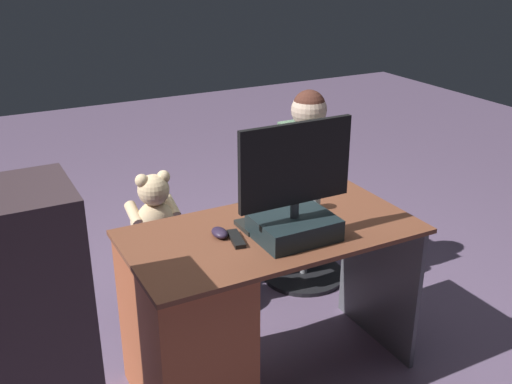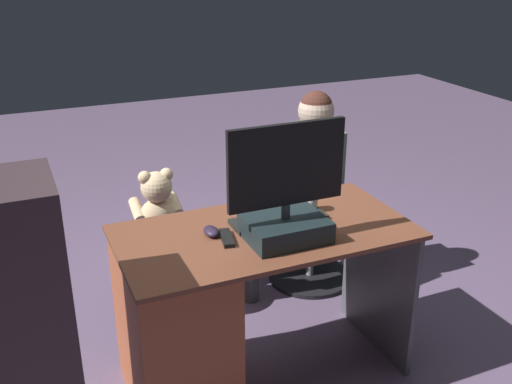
{
  "view_description": "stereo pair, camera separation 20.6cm",
  "coord_description": "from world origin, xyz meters",
  "px_view_note": "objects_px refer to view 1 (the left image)",
  "views": [
    {
      "loc": [
        1.12,
        2.36,
        1.86
      ],
      "look_at": [
        -0.13,
        -0.01,
        0.75
      ],
      "focal_mm": 42.19,
      "sensor_mm": 36.0,
      "label": 1
    },
    {
      "loc": [
        0.94,
        2.44,
        1.86
      ],
      "look_at": [
        -0.13,
        -0.01,
        0.75
      ],
      "focal_mm": 42.19,
      "sensor_mm": 36.0,
      "label": 2
    }
  ],
  "objects_px": {
    "monitor": "(295,204)",
    "office_chair_teddy": "(159,270)",
    "keyboard": "(284,218)",
    "visitor_chair": "(304,240)",
    "computer_mouse": "(220,233)",
    "cup": "(314,200)",
    "person": "(292,175)",
    "desk": "(204,320)",
    "tv_remote": "(236,239)",
    "teddy_bear": "(154,209)"
  },
  "relations": [
    {
      "from": "cup",
      "to": "tv_remote",
      "type": "distance_m",
      "value": 0.47
    },
    {
      "from": "computer_mouse",
      "to": "desk",
      "type": "bearing_deg",
      "value": 22.86
    },
    {
      "from": "office_chair_teddy",
      "to": "visitor_chair",
      "type": "relative_size",
      "value": 0.92
    },
    {
      "from": "monitor",
      "to": "office_chair_teddy",
      "type": "bearing_deg",
      "value": -67.76
    },
    {
      "from": "visitor_chair",
      "to": "person",
      "type": "distance_m",
      "value": 0.43
    },
    {
      "from": "monitor",
      "to": "visitor_chair",
      "type": "distance_m",
      "value": 1.15
    },
    {
      "from": "office_chair_teddy",
      "to": "teddy_bear",
      "type": "xyz_separation_m",
      "value": [
        0.0,
        -0.01,
        0.35
      ]
    },
    {
      "from": "computer_mouse",
      "to": "cup",
      "type": "bearing_deg",
      "value": -173.49
    },
    {
      "from": "monitor",
      "to": "computer_mouse",
      "type": "height_order",
      "value": "monitor"
    },
    {
      "from": "tv_remote",
      "to": "visitor_chair",
      "type": "bearing_deg",
      "value": -126.82
    },
    {
      "from": "tv_remote",
      "to": "visitor_chair",
      "type": "distance_m",
      "value": 1.16
    },
    {
      "from": "monitor",
      "to": "office_chair_teddy",
      "type": "height_order",
      "value": "monitor"
    },
    {
      "from": "desk",
      "to": "visitor_chair",
      "type": "relative_size",
      "value": 2.54
    },
    {
      "from": "monitor",
      "to": "tv_remote",
      "type": "distance_m",
      "value": 0.28
    },
    {
      "from": "keyboard",
      "to": "person",
      "type": "bearing_deg",
      "value": -123.87
    },
    {
      "from": "keyboard",
      "to": "office_chair_teddy",
      "type": "xyz_separation_m",
      "value": [
        0.37,
        -0.65,
        -0.49
      ]
    },
    {
      "from": "computer_mouse",
      "to": "tv_remote",
      "type": "height_order",
      "value": "computer_mouse"
    },
    {
      "from": "keyboard",
      "to": "teddy_bear",
      "type": "xyz_separation_m",
      "value": [
        0.37,
        -0.66,
        -0.14
      ]
    },
    {
      "from": "tv_remote",
      "to": "office_chair_teddy",
      "type": "bearing_deg",
      "value": -70.41
    },
    {
      "from": "keyboard",
      "to": "person",
      "type": "height_order",
      "value": "person"
    },
    {
      "from": "tv_remote",
      "to": "office_chair_teddy",
      "type": "distance_m",
      "value": 0.88
    },
    {
      "from": "monitor",
      "to": "keyboard",
      "type": "xyz_separation_m",
      "value": [
        -0.04,
        -0.15,
        -0.14
      ]
    },
    {
      "from": "person",
      "to": "computer_mouse",
      "type": "bearing_deg",
      "value": 40.94
    },
    {
      "from": "desk",
      "to": "tv_remote",
      "type": "distance_m",
      "value": 0.39
    },
    {
      "from": "cup",
      "to": "keyboard",
      "type": "bearing_deg",
      "value": 14.14
    },
    {
      "from": "teddy_bear",
      "to": "person",
      "type": "relative_size",
      "value": 0.32
    },
    {
      "from": "desk",
      "to": "tv_remote",
      "type": "height_order",
      "value": "tv_remote"
    },
    {
      "from": "desk",
      "to": "keyboard",
      "type": "distance_m",
      "value": 0.55
    },
    {
      "from": "desk",
      "to": "cup",
      "type": "relative_size",
      "value": 14.57
    },
    {
      "from": "keyboard",
      "to": "cup",
      "type": "xyz_separation_m",
      "value": [
        -0.18,
        -0.05,
        0.03
      ]
    },
    {
      "from": "tv_remote",
      "to": "person",
      "type": "relative_size",
      "value": 0.13
    },
    {
      "from": "monitor",
      "to": "person",
      "type": "xyz_separation_m",
      "value": [
        -0.46,
        -0.78,
        -0.22
      ]
    },
    {
      "from": "tv_remote",
      "to": "office_chair_teddy",
      "type": "height_order",
      "value": "tv_remote"
    },
    {
      "from": "monitor",
      "to": "teddy_bear",
      "type": "xyz_separation_m",
      "value": [
        0.33,
        -0.82,
        -0.28
      ]
    },
    {
      "from": "computer_mouse",
      "to": "tv_remote",
      "type": "distance_m",
      "value": 0.08
    },
    {
      "from": "monitor",
      "to": "keyboard",
      "type": "height_order",
      "value": "monitor"
    },
    {
      "from": "office_chair_teddy",
      "to": "tv_remote",
      "type": "bearing_deg",
      "value": 98.15
    },
    {
      "from": "tv_remote",
      "to": "keyboard",
      "type": "bearing_deg",
      "value": -152.68
    },
    {
      "from": "keyboard",
      "to": "computer_mouse",
      "type": "distance_m",
      "value": 0.31
    },
    {
      "from": "desk",
      "to": "keyboard",
      "type": "bearing_deg",
      "value": -172.55
    },
    {
      "from": "person",
      "to": "tv_remote",
      "type": "bearing_deg",
      "value": 45.5
    },
    {
      "from": "desk",
      "to": "office_chair_teddy",
      "type": "height_order",
      "value": "desk"
    },
    {
      "from": "visitor_chair",
      "to": "monitor",
      "type": "bearing_deg",
      "value": 54.34
    },
    {
      "from": "desk",
      "to": "office_chair_teddy",
      "type": "xyz_separation_m",
      "value": [
        -0.04,
        -0.71,
        -0.13
      ]
    },
    {
      "from": "office_chair_teddy",
      "to": "visitor_chair",
      "type": "xyz_separation_m",
      "value": [
        -0.89,
        0.03,
        -0.02
      ]
    },
    {
      "from": "computer_mouse",
      "to": "visitor_chair",
      "type": "bearing_deg",
      "value": -142.57
    },
    {
      "from": "keyboard",
      "to": "visitor_chair",
      "type": "height_order",
      "value": "keyboard"
    },
    {
      "from": "monitor",
      "to": "teddy_bear",
      "type": "relative_size",
      "value": 1.35
    },
    {
      "from": "keyboard",
      "to": "person",
      "type": "distance_m",
      "value": 0.76
    },
    {
      "from": "person",
      "to": "cup",
      "type": "bearing_deg",
      "value": 67.58
    }
  ]
}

